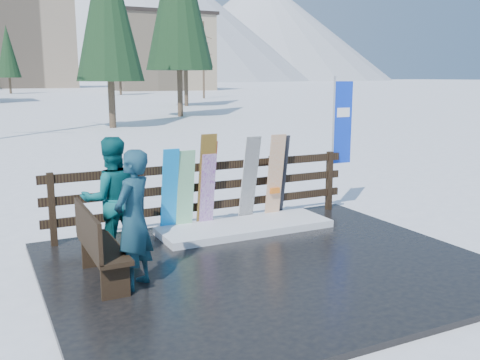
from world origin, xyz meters
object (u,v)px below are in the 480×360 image
snowboard_0 (169,191)px  snowboard_1 (185,191)px  bench (97,244)px  snowboard_2 (206,182)px  snowboard_5 (275,177)px  snowboard_3 (208,192)px  person_front (133,220)px  person_back (112,199)px  snowboard_4 (249,180)px  rental_flag (340,128)px

snowboard_0 → snowboard_1: bearing=0.0°
bench → snowboard_2: size_ratio=0.89×
snowboard_0 → snowboard_5: (2.01, 0.00, 0.07)m
snowboard_3 → person_front: bearing=-132.7°
snowboard_3 → person_back: (-1.81, -0.81, 0.23)m
snowboard_1 → snowboard_3: 0.40m
snowboard_4 → person_back: (-2.62, -0.81, 0.10)m
snowboard_1 → snowboard_2: size_ratio=0.85×
snowboard_0 → snowboard_4: size_ratio=0.92×
snowboard_1 → rental_flag: 3.48m
bench → snowboard_0: snowboard_0 is taller
snowboard_0 → person_back: size_ratio=0.84×
snowboard_0 → rental_flag: (3.63, 0.27, 0.88)m
rental_flag → person_front: 5.33m
snowboard_0 → person_front: 2.29m
bench → snowboard_0: 2.24m
snowboard_1 → person_back: bearing=-150.3°
snowboard_1 → snowboard_5: snowboard_5 is taller
snowboard_5 → snowboard_2: bearing=180.0°
snowboard_3 → rental_flag: bearing=5.2°
snowboard_3 → snowboard_4: snowboard_4 is taller
snowboard_4 → person_front: bearing=-143.1°
snowboard_0 → person_front: bearing=-120.1°
snowboard_0 → snowboard_5: bearing=0.0°
bench → rental_flag: 5.60m
snowboard_0 → snowboard_1: 0.28m
bench → snowboard_0: size_ratio=1.01×
snowboard_0 → snowboard_2: size_ratio=0.88×
snowboard_1 → person_front: bearing=-125.8°
snowboard_2 → person_front: person_front is taller
person_front → rental_flag: bearing=162.6°
bench → person_back: bearing=64.2°
snowboard_2 → rental_flag: bearing=5.2°
rental_flag → snowboard_0: bearing=-175.8°
bench → snowboard_0: (1.53, 1.62, 0.21)m
snowboard_2 → snowboard_4: bearing=0.0°
snowboard_2 → person_back: bearing=-155.8°
bench → snowboard_4: bearing=28.3°
snowboard_1 → person_back: person_back is taller
snowboard_2 → snowboard_5: bearing=0.0°
snowboard_2 → snowboard_4: (0.82, 0.00, -0.04)m
snowboard_3 → rental_flag: (2.95, 0.27, 0.95)m
snowboard_0 → snowboard_5: snowboard_5 is taller
snowboard_2 → bench: bearing=-143.5°
bench → snowboard_3: bearing=36.3°
snowboard_2 → rental_flag: rental_flag is taller
snowboard_1 → rental_flag: rental_flag is taller
bench → snowboard_5: snowboard_5 is taller
snowboard_3 → rental_flag: 3.11m
rental_flag → snowboard_3: bearing=-174.8°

